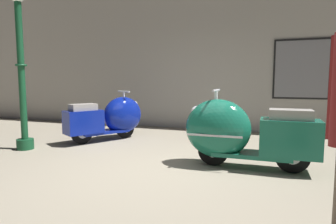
% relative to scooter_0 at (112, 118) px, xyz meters
% --- Properties ---
extents(ground_plane, '(60.00, 60.00, 0.00)m').
position_rel_scooter_0_xyz_m(ground_plane, '(1.55, -1.69, -0.45)').
color(ground_plane, gray).
extents(showroom_back_wall, '(18.00, 0.24, 3.83)m').
position_rel_scooter_0_xyz_m(showroom_back_wall, '(1.56, 1.98, 1.47)').
color(showroom_back_wall, '#ADA89E').
rests_on(showroom_back_wall, ground).
extents(scooter_0, '(1.22, 1.61, 0.98)m').
position_rel_scooter_0_xyz_m(scooter_0, '(0.00, 0.00, 0.00)').
color(scooter_0, black).
rests_on(scooter_0, ground).
extents(scooter_1, '(1.75, 0.56, 1.07)m').
position_rel_scooter_0_xyz_m(scooter_1, '(2.60, -1.08, 0.04)').
color(scooter_1, black).
rests_on(scooter_1, ground).
extents(lamppost, '(0.28, 0.28, 2.73)m').
position_rel_scooter_0_xyz_m(lamppost, '(-1.00, -1.23, 0.96)').
color(lamppost, '#144728').
rests_on(lamppost, ground).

